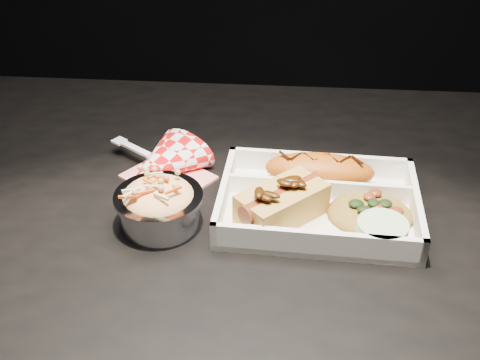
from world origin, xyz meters
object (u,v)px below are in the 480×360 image
object	(u,v)px
fried_pastry	(319,170)
foil_coleslaw_cup	(159,203)
food_tray	(318,206)
napkin_fork	(162,164)
dining_table	(250,270)
hotdog	(282,201)

from	to	relation	value
fried_pastry	foil_coleslaw_cup	distance (m)	0.22
food_tray	napkin_fork	size ratio (longest dim) A/B	1.54
dining_table	hotdog	world-z (taller)	hotdog
dining_table	fried_pastry	distance (m)	0.17
fried_pastry	food_tray	bearing A→B (deg)	-92.52
dining_table	hotdog	bearing A→B (deg)	-10.37
food_tray	fried_pastry	size ratio (longest dim) A/B	1.76
hotdog	foil_coleslaw_cup	bearing A→B (deg)	143.15
dining_table	food_tray	world-z (taller)	food_tray
food_tray	hotdog	world-z (taller)	hotdog
food_tray	foil_coleslaw_cup	xyz separation A→B (m)	(-0.20, -0.04, 0.02)
dining_table	napkin_fork	bearing A→B (deg)	145.10
food_tray	napkin_fork	bearing A→B (deg)	163.77
fried_pastry	hotdog	size ratio (longest dim) A/B	1.22
hotdog	foil_coleslaw_cup	size ratio (longest dim) A/B	1.10
dining_table	foil_coleslaw_cup	xyz separation A→B (m)	(-0.11, -0.02, 0.12)
dining_table	hotdog	xyz separation A→B (m)	(0.04, -0.01, 0.12)
dining_table	fried_pastry	world-z (taller)	fried_pastry
dining_table	napkin_fork	distance (m)	0.19
fried_pastry	dining_table	bearing A→B (deg)	-140.50
hotdog	napkin_fork	world-z (taller)	napkin_fork
food_tray	fried_pastry	bearing A→B (deg)	90.00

